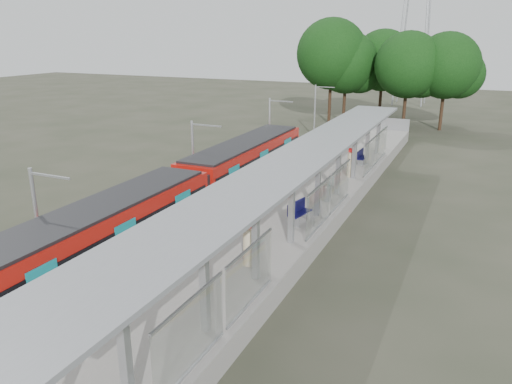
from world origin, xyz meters
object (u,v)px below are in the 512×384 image
bench_mid (298,211)px  litter_bin (327,193)px  train (189,194)px  bench_far (362,156)px  info_pillar_near (248,246)px  info_pillar_far (350,164)px

bench_mid → litter_bin: 3.90m
bench_mid → litter_bin: bench_mid is taller
train → bench_far: bearing=67.3°
bench_far → bench_mid: bearing=-88.0°
bench_mid → litter_bin: bearing=96.5°
litter_bin → train: bearing=-141.8°
bench_far → train: bearing=-109.9°
bench_far → info_pillar_near: 19.19m
bench_far → info_pillar_far: info_pillar_far is taller
bench_far → info_pillar_far: 3.91m
litter_bin → bench_mid: bearing=-95.4°
info_pillar_far → litter_bin: size_ratio=2.00×
train → bench_mid: train is taller
info_pillar_far → info_pillar_near: bearing=-79.5°
info_pillar_far → litter_bin: bearing=-76.9°
train → info_pillar_far: 12.39m
bench_mid → info_pillar_far: 9.64m
info_pillar_near → litter_bin: bearing=78.4°
bench_far → info_pillar_near: (-0.40, -19.18, 0.32)m
train → bench_far: size_ratio=17.91×
bench_mid → bench_far: bearing=101.1°
bench_far → info_pillar_far: bearing=-85.6°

